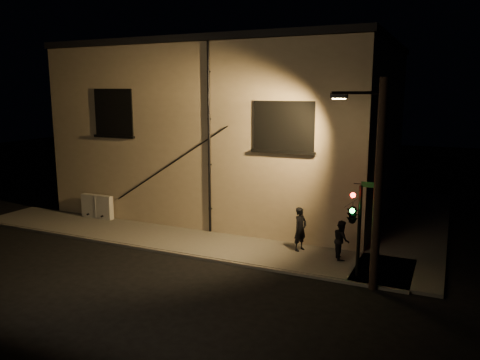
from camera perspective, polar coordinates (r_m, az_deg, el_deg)
The scene contains 8 objects.
ground at distance 18.12m, azimuth -2.99°, elevation -9.84°, with size 90.00×90.00×0.00m, color black.
sidewalk at distance 21.46m, azimuth 5.41°, elevation -6.41°, with size 21.00×16.00×0.12m.
building at distance 26.45m, azimuth 0.21°, elevation 6.44°, with size 16.20×12.23×8.80m.
utility_cabinet at distance 24.53m, azimuth -17.01°, elevation -3.09°, with size 1.80×0.30×1.18m, color beige.
pedestrian_a at distance 18.80m, azimuth 7.36°, elevation -5.94°, with size 0.64×0.42×1.76m, color black.
pedestrian_b at distance 18.15m, azimuth 12.26°, elevation -7.14°, with size 0.73×0.57×1.50m, color black.
traffic_signal at distance 16.16m, azimuth 13.63°, elevation -3.97°, with size 1.22×1.94×3.31m.
streetlamp_pole at distance 15.35m, azimuth 16.20°, elevation 0.09°, with size 2.02×1.38×6.79m.
Camera 1 is at (7.92, -15.01, 6.32)m, focal length 35.00 mm.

